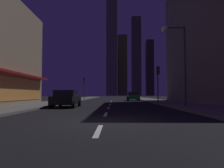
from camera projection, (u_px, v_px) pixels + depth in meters
The scene contains 14 objects.
ground_plane at pixel (112, 100), 40.27m from camera, with size 78.00×136.00×0.10m, color black.
sidewalk_right at pixel (149, 100), 40.19m from camera, with size 4.00×76.00×0.15m, color #605E59.
sidewalk_left at pixel (76, 99), 40.37m from camera, with size 4.00×76.00×0.15m, color #605E59.
lane_marking_center at pixel (109, 106), 19.30m from camera, with size 0.16×28.20×0.01m.
skyscraper_distant_tall at pixel (112, 48), 152.32m from camera, with size 7.80×6.65×69.03m, color #645F4B.
skyscraper_distant_mid at pixel (122, 65), 162.91m from camera, with size 7.39×5.08×47.16m, color #373429.
skyscraper_distant_short at pixel (136, 56), 147.67m from camera, with size 6.43×6.20×55.57m, color #464335.
skyscraper_distant_slender at pixel (150, 68), 151.11m from camera, with size 5.10×7.47×39.97m, color #2F2D23.
car_parked_near at pixel (66, 99), 17.69m from camera, with size 1.98×4.24×1.45m.
car_parked_far at pixel (133, 96), 35.31m from camera, with size 1.98×4.24×1.45m.
fire_hydrant_far_left at pixel (72, 99), 30.94m from camera, with size 0.42×0.30×0.65m.
traffic_light_near_right at pixel (158, 76), 24.16m from camera, with size 0.32×0.48×4.20m.
traffic_light_far_left at pixel (84, 83), 40.90m from camera, with size 0.32×0.48×4.20m.
street_lamp_right at pixel (175, 46), 17.05m from camera, with size 1.96×0.56×6.58m.
Camera 1 is at (0.49, -8.38, 1.11)m, focal length 33.58 mm.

